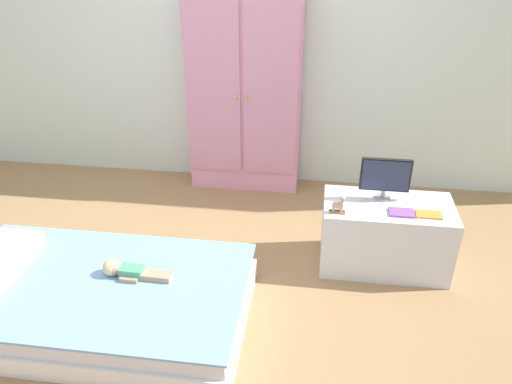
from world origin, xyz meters
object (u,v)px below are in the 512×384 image
Objects in this scene: wardrobe at (244,92)px; rocking_horse_toy at (339,205)px; book_orange at (429,215)px; doll at (124,270)px; tv_monitor at (385,176)px; bed at (98,299)px; book_purple at (401,213)px; tv_stand at (385,235)px.

rocking_horse_toy is at bearing -56.33° from wardrobe.
wardrobe reaches higher than book_orange.
tv_monitor reaches higher than doll.
wardrobe reaches higher than tv_monitor.
bed is 11.46× the size of book_purple.
doll is at bearing -156.98° from tv_stand.
rocking_horse_toy reaches higher than tv_stand.
book_purple is (0.37, 0.04, -0.05)m from rocking_horse_toy.
book_purple is 0.16m from book_orange.
tv_monitor is at bearing -41.67° from wardrobe.
book_purple is 0.96× the size of book_orange.
book_orange is at bearing 18.47° from bed.
book_purple is (1.12, -1.07, -0.36)m from wardrobe.
bed is at bearing -161.53° from book_orange.
tv_monitor reaches higher than bed.
tv_monitor is at bearing 120.41° from book_purple.
rocking_horse_toy is at bearing 22.94° from doll.
bed is at bearing -159.94° from book_purple.
bed is at bearing -108.81° from wardrobe.
tv_monitor is 0.36m from rocking_horse_toy.
doll is at bearing -154.09° from tv_monitor.
tv_stand reaches higher than doll.
rocking_horse_toy is 0.78× the size of book_purple.
wardrobe reaches higher than bed.
tv_monitor reaches higher than rocking_horse_toy.
doll is 2.68× the size of book_purple.
tv_monitor is at bearing 118.10° from tv_stand.
book_purple is at bearing 6.10° from rocking_horse_toy.
tv_monitor is (-0.04, 0.07, 0.38)m from tv_stand.
book_orange is (0.26, -0.17, -0.15)m from tv_monitor.
rocking_horse_toy is 0.54m from book_orange.
book_purple is at bearing 20.06° from bed.
doll is 1.65m from book_purple.
tv_stand is at bearing 23.61° from bed.
tv_stand is at bearing 23.31° from rocking_horse_toy.
tv_stand is 6.97× the size of rocking_horse_toy.
book_purple is at bearing -43.88° from wardrobe.
wardrobe is 5.31× the size of tv_monitor.
tv_monitor reaches higher than book_orange.
book_purple reaches higher than bed.
book_purple is (0.10, -0.17, -0.15)m from tv_monitor.
tv_stand is at bearing 156.32° from book_orange.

